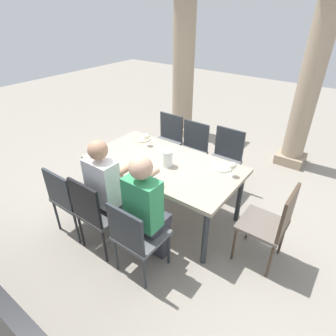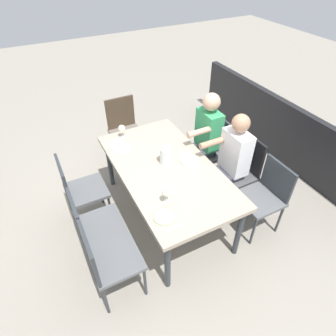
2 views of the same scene
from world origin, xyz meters
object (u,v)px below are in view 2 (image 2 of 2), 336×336
at_px(diner_man_white, 204,138).
at_px(wine_glass_2, 122,128).
at_px(chair_mid_south, 241,168).
at_px(chair_head_east, 124,127).
at_px(plate_2, 120,145).
at_px(chair_east_south, 214,147).
at_px(chair_mid_north, 92,224).
at_px(diner_woman_green, 229,162).
at_px(chair_west_south, 266,193).
at_px(plate_0, 165,216).
at_px(dining_table, 166,172).
at_px(water_pitcher, 165,156).
at_px(chair_east_north, 78,188).
at_px(wine_glass_0, 166,193).
at_px(chair_west_north, 106,259).
at_px(plate_1, 190,160).

bearing_deg(diner_man_white, wine_glass_2, 65.72).
distance_m(chair_mid_south, chair_head_east, 1.78).
distance_m(plate_2, wine_glass_2, 0.23).
relative_size(chair_east_south, plate_2, 3.52).
xyz_separation_m(chair_mid_north, diner_woman_green, (0.00, -1.64, 0.18)).
relative_size(chair_west_south, plate_0, 4.15).
height_order(chair_mid_south, wine_glass_2, chair_mid_south).
xyz_separation_m(dining_table, water_pitcher, (0.08, -0.03, 0.15)).
relative_size(plate_0, water_pitcher, 1.10).
height_order(chair_east_north, wine_glass_2, wine_glass_2).
xyz_separation_m(wine_glass_0, water_pitcher, (0.54, -0.26, -0.04)).
height_order(wine_glass_0, plate_2, wine_glass_0).
xyz_separation_m(chair_head_east, plate_0, (-1.96, 0.33, 0.23)).
relative_size(diner_woman_green, wine_glass_0, 7.68).
bearing_deg(diner_woman_green, diner_man_white, 0.03).
xyz_separation_m(chair_mid_north, plate_2, (0.79, -0.60, 0.25)).
bearing_deg(diner_woman_green, chair_mid_south, -90.90).
bearing_deg(dining_table, plate_2, 26.89).
xyz_separation_m(diner_woman_green, wine_glass_0, (-0.28, 0.95, 0.19)).
relative_size(chair_head_east, wine_glass_2, 5.51).
relative_size(chair_east_north, wine_glass_2, 5.40).
bearing_deg(chair_head_east, chair_east_south, -137.11).
distance_m(dining_table, chair_mid_north, 0.95).
xyz_separation_m(chair_mid_south, plate_2, (0.79, 1.22, 0.23)).
bearing_deg(diner_woman_green, chair_west_north, 105.69).
distance_m(chair_west_south, chair_head_east, 2.18).
distance_m(dining_table, chair_west_south, 1.13).
height_order(dining_table, water_pitcher, water_pitcher).
height_order(dining_table, wine_glass_2, wine_glass_2).
bearing_deg(chair_west_south, chair_east_north, 61.29).
distance_m(chair_west_south, diner_man_white, 1.03).
xyz_separation_m(chair_west_north, wine_glass_2, (1.42, -0.70, 0.35)).
xyz_separation_m(chair_east_north, plate_0, (-0.98, -0.59, 0.23)).
relative_size(chair_mid_north, wine_glass_2, 5.20).
height_order(chair_mid_north, wine_glass_2, wine_glass_2).
xyz_separation_m(plate_2, water_pitcher, (-0.53, -0.34, 0.08)).
xyz_separation_m(wine_glass_0, plate_2, (1.07, 0.08, -0.11)).
height_order(chair_east_north, chair_head_east, chair_head_east).
bearing_deg(chair_head_east, chair_mid_south, -149.03).
height_order(wine_glass_2, water_pitcher, water_pitcher).
bearing_deg(plate_1, chair_mid_north, 97.58).
height_order(chair_head_east, plate_1, chair_head_east).
bearing_deg(chair_mid_north, chair_head_east, -30.92).
height_order(chair_east_south, chair_head_east, chair_head_east).
bearing_deg(chair_east_north, plate_2, -67.52).
bearing_deg(wine_glass_0, plate_0, 148.33).
distance_m(diner_man_white, plate_0, 1.44).
xyz_separation_m(plate_1, water_pitcher, (0.10, 0.26, 0.08)).
bearing_deg(chair_east_north, dining_table, -111.53).
bearing_deg(chair_west_south, plate_2, 44.33).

